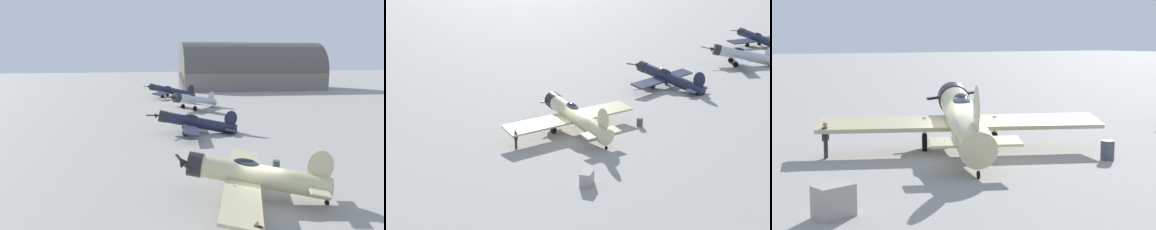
# 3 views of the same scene
# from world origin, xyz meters

# --- Properties ---
(ground_plane) EXTENTS (400.00, 400.00, 0.00)m
(ground_plane) POSITION_xyz_m (0.00, 0.00, 0.00)
(ground_plane) COLOR gray
(airplane_foreground) EXTENTS (8.92, 12.39, 3.44)m
(airplane_foreground) POSITION_xyz_m (0.47, -0.20, 1.60)
(airplane_foreground) COLOR beige
(airplane_foreground) RESTS_ON ground_plane
(airplane_mid_apron) EXTENTS (10.76, 11.24, 3.01)m
(airplane_mid_apron) POSITION_xyz_m (-0.64, -19.14, 1.29)
(airplane_mid_apron) COLOR #1E2338
(airplane_mid_apron) RESTS_ON ground_plane
(airplane_far_line) EXTENTS (10.25, 12.21, 3.17)m
(airplane_far_line) POSITION_xyz_m (-4.95, -37.65, 1.55)
(airplane_far_line) COLOR #B7BABF
(airplane_far_line) RESTS_ON ground_plane
(airplane_outer_stand) EXTENTS (11.27, 12.53, 3.15)m
(airplane_outer_stand) POSITION_xyz_m (-4.04, -56.22, 1.47)
(airplane_outer_stand) COLOR #1E2338
(airplane_outer_stand) RESTS_ON ground_plane
(fuel_drum) EXTENTS (0.60, 0.60, 0.82)m
(fuel_drum) POSITION_xyz_m (-3.65, -4.82, 0.41)
(fuel_drum) COLOR #474C56
(fuel_drum) RESTS_ON ground_plane
(distant_hangar) EXTENTS (41.22, 21.10, 17.07)m
(distant_hangar) POSITION_xyz_m (-30.07, -72.51, 4.20)
(distant_hangar) COLOR slate
(distant_hangar) RESTS_ON ground_plane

